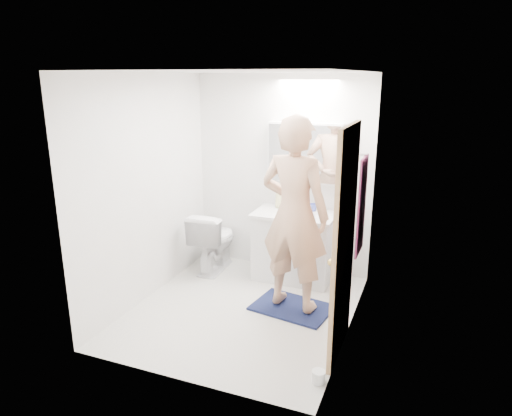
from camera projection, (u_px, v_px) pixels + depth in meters
The scene contains 23 objects.
floor at pixel (243, 310), 4.81m from camera, with size 2.50×2.50×0.00m, color silver.
ceiling at pixel (241, 71), 4.15m from camera, with size 2.50×2.50×0.00m, color white.
wall_back at pixel (282, 175), 5.60m from camera, with size 2.50×2.50×0.00m, color white.
wall_front at pixel (175, 240), 3.36m from camera, with size 2.50×2.50×0.00m, color white.
wall_left at pixel (147, 190), 4.87m from camera, with size 2.50×2.50×0.00m, color white.
wall_right at pixel (355, 211), 4.09m from camera, with size 2.50×2.50×0.00m, color white.
vanity_cabinet at pixel (294, 247), 5.48m from camera, with size 0.90×0.55×0.78m, color silver.
countertop at pixel (295, 215), 5.36m from camera, with size 0.95×0.58×0.04m, color white.
sink_basin at pixel (295, 211), 5.38m from camera, with size 0.36×0.36×0.03m, color white.
faucet at pixel (300, 202), 5.53m from camera, with size 0.02×0.02×0.16m, color silver.
medicine_cabinet at pixel (305, 153), 5.34m from camera, with size 0.88×0.14×0.70m, color white.
mirror_panel at pixel (303, 154), 5.27m from camera, with size 0.84×0.01×0.66m, color silver.
toilet at pixel (214, 240), 5.73m from camera, with size 0.43×0.75×0.77m, color white.
bath_rug at pixel (292, 307), 4.83m from camera, with size 0.80×0.55×0.02m, color #141E40.
person at pixel (294, 215), 4.55m from camera, with size 0.72×0.47×1.98m, color tan.
door at pixel (344, 245), 3.84m from camera, with size 0.04×0.80×2.00m, color tan.
door_knob at pixel (331, 262), 3.60m from camera, with size 0.06×0.06×0.06m, color gold.
towel at pixel (362, 206), 4.62m from camera, with size 0.02×0.42×1.00m, color #101934.
towel_hook at pixel (364, 155), 4.48m from camera, with size 0.02×0.02×0.07m, color silver.
soap_bottle_a at pixel (279, 198), 5.54m from camera, with size 0.09×0.09×0.24m, color #CAC582.
soap_bottle_b at pixel (282, 200), 5.57m from camera, with size 0.08×0.08×0.17m, color #5781BC.
toothbrush_cup at pixel (313, 207), 5.42m from camera, with size 0.09×0.09×0.09m, color #3E50BC.
toilet_paper_roll at pixel (318, 377), 3.66m from camera, with size 0.11×0.11×0.10m, color white.
Camera 1 is at (1.71, -3.98, 2.36)m, focal length 32.17 mm.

